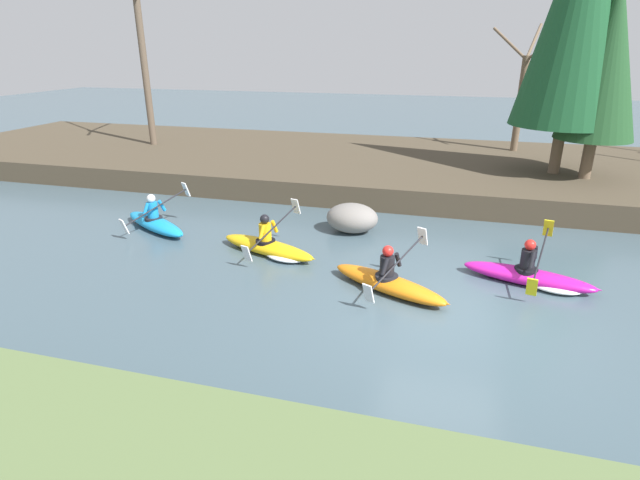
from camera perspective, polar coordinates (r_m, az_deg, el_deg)
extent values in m
plane|color=#425660|center=(9.95, 14.27, -8.03)|extent=(90.00, 90.00, 0.00)
cube|color=#473D2D|center=(19.69, 15.44, 7.70)|extent=(44.00, 9.46, 0.75)
cylinder|color=brown|center=(18.61, 25.47, 9.34)|extent=(0.36, 0.36, 1.59)
cone|color=#194C28|center=(18.37, 27.85, 23.08)|extent=(3.37, 3.37, 7.38)
cylinder|color=brown|center=(18.32, 28.26, 8.19)|extent=(0.36, 0.36, 1.26)
cone|color=#1E4723|center=(18.01, 29.98, 17.41)|extent=(2.32, 2.32, 4.70)
cylinder|color=brown|center=(22.99, -19.34, 17.58)|extent=(0.28, 0.28, 5.91)
cylinder|color=brown|center=(21.99, 21.87, 14.18)|extent=(0.28, 0.28, 3.66)
cylinder|color=brown|center=(22.35, 20.88, 20.25)|extent=(1.38, 1.18, 1.24)
cylinder|color=brown|center=(21.40, 24.73, 19.54)|extent=(1.45, 1.24, 1.10)
cylinder|color=brown|center=(22.63, 23.25, 20.11)|extent=(0.65, 1.55, 1.38)
ellipsoid|color=#C61999|center=(11.55, 22.64, -3.87)|extent=(2.77, 1.23, 0.34)
cone|color=#C61999|center=(11.52, 28.74, -4.90)|extent=(0.39, 0.28, 0.20)
cylinder|color=black|center=(11.50, 22.49, -3.17)|extent=(0.58, 0.58, 0.08)
cylinder|color=black|center=(11.40, 22.67, -2.03)|extent=(0.36, 0.36, 0.42)
sphere|color=red|center=(11.29, 22.90, -0.51)|extent=(0.28, 0.28, 0.23)
cylinder|color=black|center=(11.59, 23.38, -1.31)|extent=(0.14, 0.24, 0.35)
cylinder|color=black|center=(11.14, 23.07, -2.14)|extent=(0.14, 0.24, 0.35)
cylinder|color=black|center=(11.34, 23.90, -1.65)|extent=(0.49, 1.87, 0.65)
cube|color=yellow|center=(12.13, 24.64, 1.25)|extent=(0.23, 0.20, 0.41)
cube|color=yellow|center=(10.59, 23.05, -4.97)|extent=(0.23, 0.20, 0.41)
ellipsoid|color=white|center=(11.56, 25.26, -4.73)|extent=(1.24, 0.94, 0.18)
ellipsoid|color=orange|center=(10.45, 7.80, -4.98)|extent=(2.69, 1.72, 0.34)
cone|color=orange|center=(9.90, 13.81, -6.90)|extent=(0.40, 0.33, 0.20)
cylinder|color=black|center=(10.41, 7.62, -4.19)|extent=(0.64, 0.64, 0.08)
cylinder|color=black|center=(10.31, 7.68, -2.93)|extent=(0.40, 0.40, 0.42)
sphere|color=red|center=(10.18, 7.77, -1.26)|extent=(0.31, 0.31, 0.23)
cylinder|color=black|center=(10.41, 8.90, -2.23)|extent=(0.18, 0.24, 0.35)
cylinder|color=black|center=(10.04, 7.41, -3.06)|extent=(0.18, 0.24, 0.35)
cylinder|color=black|center=(10.14, 8.79, -2.62)|extent=(0.87, 1.73, 0.65)
cube|color=white|center=(10.79, 11.65, 0.44)|extent=(0.25, 0.23, 0.41)
cube|color=white|center=(9.56, 5.55, -6.08)|extent=(0.25, 0.23, 0.41)
ellipsoid|color=yellow|center=(12.25, -6.03, -0.83)|extent=(2.75, 1.41, 0.34)
cone|color=yellow|center=(11.54, -1.25, -2.05)|extent=(0.39, 0.30, 0.20)
cylinder|color=black|center=(12.22, -6.24, -0.16)|extent=(0.61, 0.61, 0.08)
cylinder|color=yellow|center=(12.13, -6.28, 0.94)|extent=(0.38, 0.38, 0.42)
sphere|color=black|center=(12.03, -6.35, 2.39)|extent=(0.29, 0.29, 0.23)
cylinder|color=yellow|center=(12.22, -5.22, 1.56)|extent=(0.16, 0.24, 0.35)
cylinder|color=yellow|center=(11.87, -6.66, 0.90)|extent=(0.16, 0.24, 0.35)
cylinder|color=black|center=(11.95, -5.46, 1.30)|extent=(0.63, 1.83, 0.65)
cube|color=white|center=(12.56, -2.79, 3.87)|extent=(0.24, 0.21, 0.41)
cube|color=white|center=(11.40, -8.39, -1.53)|extent=(0.24, 0.21, 0.41)
ellipsoid|color=white|center=(11.96, -3.97, -1.74)|extent=(1.26, 1.01, 0.18)
ellipsoid|color=#1993D6|center=(14.52, -18.32, 1.77)|extent=(2.66, 1.82, 0.34)
cone|color=#1993D6|center=(13.48, -15.80, 0.64)|extent=(0.40, 0.34, 0.20)
cylinder|color=black|center=(14.52, -18.48, 2.35)|extent=(0.65, 0.65, 0.08)
cylinder|color=#1984CC|center=(14.45, -18.60, 3.29)|extent=(0.41, 0.41, 0.42)
sphere|color=white|center=(14.36, -18.75, 4.52)|extent=(0.31, 0.31, 0.23)
cylinder|color=#1984CC|center=(14.44, -17.62, 3.76)|extent=(0.19, 0.24, 0.35)
cylinder|color=#1984CC|center=(14.23, -19.29, 3.31)|extent=(0.19, 0.24, 0.35)
cylinder|color=black|center=(14.21, -18.21, 3.59)|extent=(0.95, 1.70, 0.65)
cube|color=white|center=(14.57, -15.09, 5.62)|extent=(0.25, 0.23, 0.41)
cube|color=white|center=(13.92, -21.47, 1.45)|extent=(0.25, 0.23, 0.41)
ellipsoid|color=gray|center=(13.58, 3.69, 2.53)|extent=(1.41, 1.10, 0.80)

